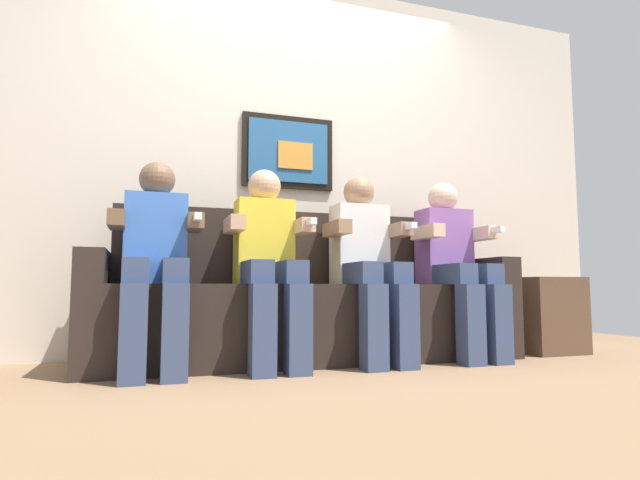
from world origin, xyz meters
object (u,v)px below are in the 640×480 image
Objects in this scene: couch at (310,308)px; side_table_right at (544,315)px; person_rightmost at (455,259)px; person_left_center at (269,256)px; person_leftmost at (156,253)px; person_right_center at (367,258)px.

side_table_right is at bearing -3.83° from couch.
person_left_center is at bearing 180.00° from person_rightmost.
couch is at bearing 29.70° from person_left_center.
couch is 2.26× the size of person_leftmost.
person_leftmost is 2.52m from side_table_right.
person_right_center and person_rightmost have the same top height.
person_left_center is (-0.30, -0.17, 0.29)m from couch.
person_left_center is 1.00× the size of person_right_center.
person_left_center is at bearing 0.00° from person_leftmost.
couch is at bearing 150.38° from person_right_center.
person_leftmost is at bearing 180.00° from person_left_center.
couch is 2.26× the size of person_left_center.
person_leftmost and person_right_center have the same top height.
person_rightmost is at bearing 0.00° from person_left_center.
person_right_center is 2.22× the size of side_table_right.
person_leftmost reaches higher than side_table_right.
couch reaches higher than side_table_right.
person_right_center reaches higher than side_table_right.
person_right_center is at bearing -177.33° from side_table_right.
person_right_center is 1.36m from side_table_right.
person_rightmost is at bearing -10.74° from couch.
person_left_center and person_right_center have the same top height.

